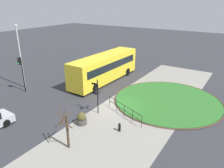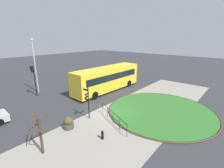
{
  "view_description": "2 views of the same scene",
  "coord_description": "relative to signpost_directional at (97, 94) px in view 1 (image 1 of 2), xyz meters",
  "views": [
    {
      "loc": [
        -16.69,
        -9.84,
        9.74
      ],
      "look_at": [
        1.12,
        1.56,
        1.59
      ],
      "focal_mm": 35.03,
      "sensor_mm": 36.0,
      "label": 1
    },
    {
      "loc": [
        -11.35,
        -9.63,
        7.43
      ],
      "look_at": [
        3.09,
        2.63,
        1.87
      ],
      "focal_mm": 25.46,
      "sensor_mm": 36.0,
      "label": 2
    }
  ],
  "objects": [
    {
      "name": "ground",
      "position": [
        2.38,
        -0.89,
        -1.87
      ],
      "size": [
        120.0,
        120.0,
        0.0
      ],
      "primitive_type": "plane",
      "color": "#333338"
    },
    {
      "name": "sidewalk_paving",
      "position": [
        2.38,
        -3.06,
        -1.86
      ],
      "size": [
        32.0,
        7.67,
        0.02
      ],
      "primitive_type": "cube",
      "color": "gray",
      "rests_on": "ground"
    },
    {
      "name": "street_tree_bare",
      "position": [
        -5.19,
        -1.2,
        -0.34
      ],
      "size": [
        1.44,
        1.31,
        2.98
      ],
      "color": "#423323",
      "rests_on": "ground"
    },
    {
      "name": "lamppost_tall",
      "position": [
        0.44,
        11.01,
        2.08
      ],
      "size": [
        0.32,
        0.32,
        7.32
      ],
      "color": "#B7B7BC",
      "rests_on": "ground"
    },
    {
      "name": "signpost_directional",
      "position": [
        0.0,
        0.0,
        0.0
      ],
      "size": [
        1.1,
        0.77,
        3.28
      ],
      "color": "black",
      "rests_on": "ground"
    },
    {
      "name": "bus_yellow",
      "position": [
        7.44,
        4.27,
        -0.06
      ],
      "size": [
        11.33,
        2.88,
        3.37
      ],
      "rotation": [
        0.0,
        0.0,
        -0.03
      ],
      "color": "yellow",
      "rests_on": "ground"
    },
    {
      "name": "grass_kerb_ring",
      "position": [
        5.95,
        -4.52,
        -1.81
      ],
      "size": [
        10.96,
        10.96,
        0.11
      ],
      "primitive_type": "torus",
      "color": "brown",
      "rests_on": "ground"
    },
    {
      "name": "bollard_foreground",
      "position": [
        -1.49,
        -3.23,
        -1.5
      ],
      "size": [
        0.2,
        0.2,
        0.73
      ],
      "color": "black",
      "rests_on": "ground"
    },
    {
      "name": "traffic_light_near",
      "position": [
        -0.45,
        9.93,
        1.05
      ],
      "size": [
        0.49,
        0.26,
        3.99
      ],
      "rotation": [
        0.0,
        0.0,
        3.13
      ],
      "color": "black",
      "rests_on": "ground"
    },
    {
      "name": "railing_grass_edge",
      "position": [
        0.82,
        -2.34,
        -1.18
      ],
      "size": [
        1.87,
        4.34,
        1.08
      ],
      "rotation": [
        0.0,
        0.0,
        4.31
      ],
      "color": "black",
      "rests_on": "ground"
    },
    {
      "name": "planter_near_signpost",
      "position": [
        -2.28,
        -0.0,
        -1.38
      ],
      "size": [
        0.89,
        0.89,
        1.08
      ],
      "color": "#47423D",
      "rests_on": "ground"
    },
    {
      "name": "grass_island",
      "position": [
        5.95,
        -4.52,
        -1.82
      ],
      "size": [
        10.65,
        10.65,
        0.1
      ],
      "primitive_type": "cylinder",
      "color": "#2D6B28",
      "rests_on": "ground"
    }
  ]
}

